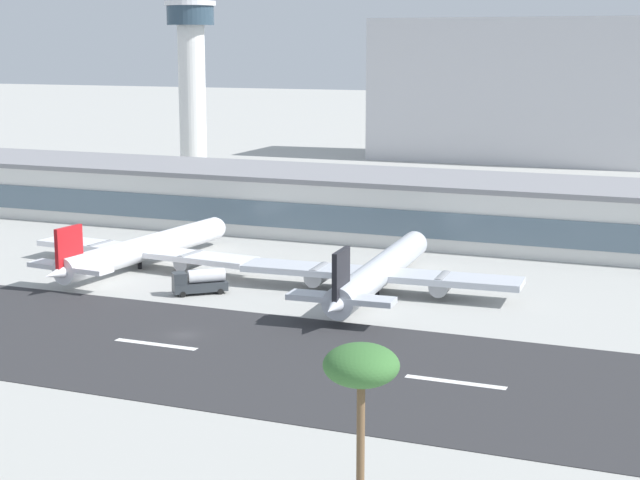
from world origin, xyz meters
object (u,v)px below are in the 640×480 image
terminal_building (353,202)px  airliner_black_tail_gate_1 (378,273)px  distant_hotel_block (513,90)px  palm_tree_0 (361,369)px  airliner_red_tail_gate_0 (140,250)px  service_fuel_truck_1 (200,281)px  control_tower (192,81)px

terminal_building → airliner_black_tail_gate_1: bearing=-65.7°
distant_hotel_block → palm_tree_0: (42.88, -268.19, -10.28)m
terminal_building → distant_hotel_block: size_ratio=2.39×
airliner_black_tail_gate_1 → terminal_building: bearing=20.8°
airliner_red_tail_gate_0 → service_fuel_truck_1: size_ratio=6.06×
control_tower → airliner_red_tail_gate_0: control_tower is taller
palm_tree_0 → service_fuel_truck_1: bearing=128.0°
control_tower → palm_tree_0: (104.86, -161.26, -15.94)m
palm_tree_0 → control_tower: bearing=123.0°
airliner_red_tail_gate_0 → palm_tree_0: palm_tree_0 is taller
terminal_building → airliner_black_tail_gate_1: terminal_building is taller
service_fuel_truck_1 → palm_tree_0: bearing=87.3°
control_tower → service_fuel_truck_1: 115.54m
airliner_red_tail_gate_0 → service_fuel_truck_1: (18.51, -12.40, -1.25)m
service_fuel_truck_1 → distant_hotel_block: bearing=-132.6°
distant_hotel_block → airliner_black_tail_gate_1: (19.20, -194.74, -20.00)m
distant_hotel_block → airliner_black_tail_gate_1: distant_hotel_block is taller
distant_hotel_block → airliner_red_tail_gate_0: (-25.27, -192.34, -20.16)m
airliner_black_tail_gate_1 → palm_tree_0: 77.78m
control_tower → service_fuel_truck_1: size_ratio=6.06×
control_tower → service_fuel_truck_1: bearing=-60.6°
control_tower → airliner_black_tail_gate_1: size_ratio=0.95×
terminal_building → control_tower: (-58.87, 38.36, 22.91)m
distant_hotel_block → palm_tree_0: bearing=-80.9°
airliner_red_tail_gate_0 → airliner_black_tail_gate_1: bearing=-87.6°
distant_hotel_block → palm_tree_0: size_ratio=6.04×
airliner_black_tail_gate_1 → airliner_red_tail_gate_0: bearing=83.5°
terminal_building → airliner_red_tail_gate_0: terminal_building is taller
control_tower → palm_tree_0: control_tower is taller
airliner_red_tail_gate_0 → airliner_black_tail_gate_1: size_ratio=0.95×
distant_hotel_block → airliner_black_tail_gate_1: 196.71m
distant_hotel_block → palm_tree_0: distant_hotel_block is taller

